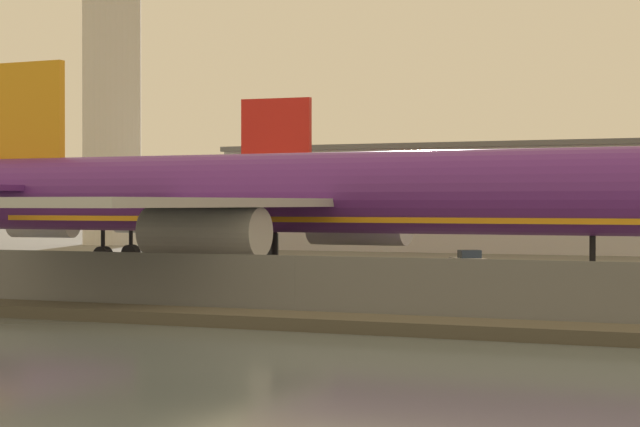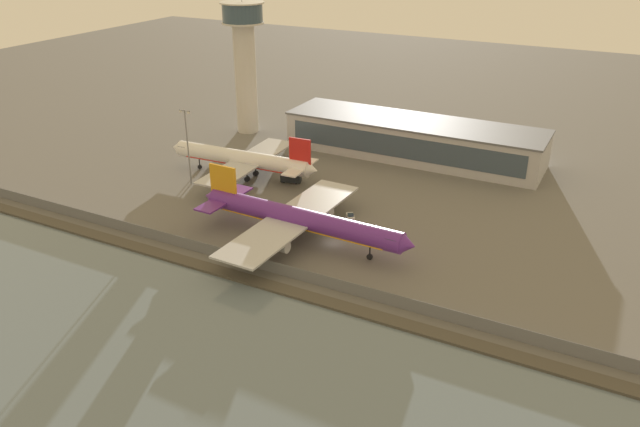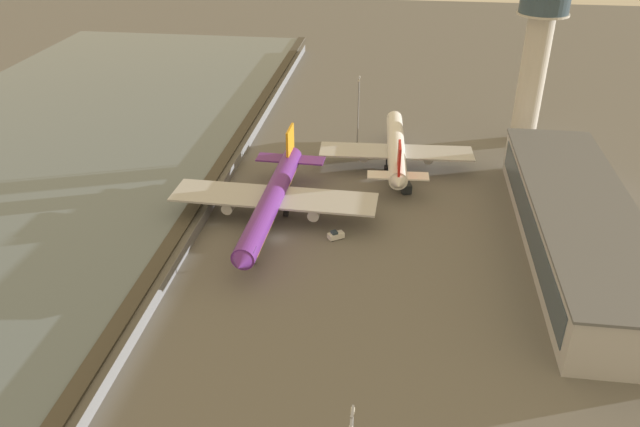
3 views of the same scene
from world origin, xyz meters
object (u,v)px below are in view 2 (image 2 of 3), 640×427
at_px(baggage_tug, 350,217).
at_px(control_tower, 245,54).
at_px(passenger_jet_white_red, 244,159).
at_px(apron_light_mast_apron_west, 187,143).
at_px(ops_van, 291,178).
at_px(cargo_jet_purple, 298,219).

bearing_deg(baggage_tug, control_tower, 142.01).
height_order(passenger_jet_white_red, apron_light_mast_apron_west, apron_light_mast_apron_west).
bearing_deg(baggage_tug, passenger_jet_white_red, 163.15).
distance_m(baggage_tug, apron_light_mast_apron_west, 46.21).
bearing_deg(passenger_jet_white_red, control_tower, 122.16).
xyz_separation_m(passenger_jet_white_red, ops_van, (12.65, 2.59, -3.66)).
height_order(cargo_jet_purple, baggage_tug, cargo_jet_purple).
xyz_separation_m(cargo_jet_purple, ops_van, (-17.34, 27.20, -3.83)).
relative_size(baggage_tug, ops_van, 0.64).
relative_size(passenger_jet_white_red, apron_light_mast_apron_west, 2.24).
height_order(passenger_jet_white_red, baggage_tug, passenger_jet_white_red).
xyz_separation_m(passenger_jet_white_red, baggage_tug, (35.54, -10.77, -4.13)).
bearing_deg(apron_light_mast_apron_west, ops_van, 29.89).
relative_size(passenger_jet_white_red, baggage_tug, 12.24).
distance_m(passenger_jet_white_red, baggage_tug, 37.37).
xyz_separation_m(cargo_jet_purple, passenger_jet_white_red, (-29.99, 24.61, -0.17)).
distance_m(control_tower, apron_light_mast_apron_west, 46.92).
relative_size(baggage_tug, apron_light_mast_apron_west, 0.18).
height_order(cargo_jet_purple, apron_light_mast_apron_west, apron_light_mast_apron_west).
bearing_deg(control_tower, apron_light_mast_apron_west, -75.26).
xyz_separation_m(cargo_jet_purple, apron_light_mast_apron_west, (-39.52, 14.45, 5.87)).
bearing_deg(cargo_jet_purple, control_tower, 131.31).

